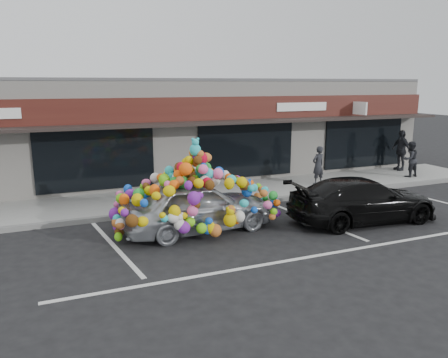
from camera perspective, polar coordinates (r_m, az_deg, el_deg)
name	(u,v)px	position (r m, az deg, el deg)	size (l,w,h in m)	color
ground	(232,233)	(12.33, 1.00, -7.08)	(90.00, 90.00, 0.00)	black
shop_building	(157,128)	(19.76, -8.75, 6.58)	(24.00, 7.20, 4.31)	silver
sidewalk	(188,197)	(15.90, -4.70, -2.36)	(26.00, 3.00, 0.15)	gray
kerb	(202,208)	(14.53, -2.90, -3.76)	(26.00, 0.18, 0.16)	slate
parking_stripe_left	(114,246)	(11.71, -14.12, -8.53)	(0.12, 4.40, 0.01)	silver
parking_stripe_mid	(312,219)	(13.78, 11.47, -5.21)	(0.12, 4.40, 0.01)	silver
parking_stripe_right	(442,202)	(17.29, 26.57, -2.69)	(0.12, 4.40, 0.01)	silver
lane_line	(341,251)	(11.43, 15.08, -9.12)	(14.00, 0.12, 0.01)	silver
toy_car	(197,200)	(12.30, -3.58, -2.73)	(3.12, 4.73, 2.67)	#B2B7BD
black_sedan	(363,200)	(13.82, 17.67, -2.63)	(4.61, 1.87, 1.34)	black
pedestrian_a	(318,165)	(17.78, 12.20, 1.75)	(0.56, 0.37, 1.54)	black
pedestrian_b	(410,159)	(20.45, 23.13, 2.40)	(0.75, 0.58, 1.54)	black
pedestrian_c	(401,150)	(21.85, 22.09, 3.50)	(0.46, 1.09, 1.87)	#242126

